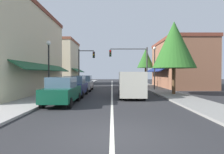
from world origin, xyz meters
The scene contains 17 objects.
ground_plane centered at (0.00, 18.00, 0.00)m, with size 80.00×80.00×0.00m, color #28282B.
sidewalk_left centered at (-5.50, 18.00, 0.06)m, with size 2.60×56.00×0.12m, color #A39E99.
sidewalk_right centered at (5.50, 18.00, 0.06)m, with size 2.60×56.00×0.12m, color gray.
lane_center_stripe centered at (0.00, 18.00, 0.00)m, with size 0.14×52.00×0.01m, color silver.
storefront_left_block centered at (-9.46, 12.00, 4.26)m, with size 6.63×14.20×8.52m.
storefront_right_block centered at (9.63, 20.00, 3.32)m, with size 6.99×10.20×6.64m.
storefront_far_left centered at (-9.38, 28.00, 4.02)m, with size 6.48×8.20×8.04m.
parked_car_nearest_left centered at (-3.21, 6.00, 0.88)m, with size 1.79×4.10×1.77m.
parked_car_second_left centered at (-3.23, 10.25, 0.88)m, with size 1.81×4.11×1.77m.
parked_car_third_left centered at (-3.20, 15.30, 0.88)m, with size 1.84×4.13×1.77m.
van_in_lane centered at (1.59, 9.63, 1.15)m, with size 2.10×5.22×2.12m.
traffic_signal_mast_arm centered at (2.97, 19.17, 3.85)m, with size 5.27×0.50×5.62m.
traffic_signal_left_corner centered at (-4.04, 20.53, 3.60)m, with size 2.42×0.50×5.54m.
street_lamp_left_near centered at (-5.09, 8.93, 3.14)m, with size 0.36×0.36×4.64m.
street_lamp_right_mid centered at (5.01, 15.64, 3.43)m, with size 0.36×0.36×5.15m.
tree_right_near centered at (5.67, 10.95, 4.62)m, with size 3.89×3.89×6.77m.
tree_right_far centered at (5.80, 25.60, 4.58)m, with size 2.93×2.93×6.22m.
Camera 1 is at (-0.00, -5.66, 1.99)m, focal length 29.07 mm.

